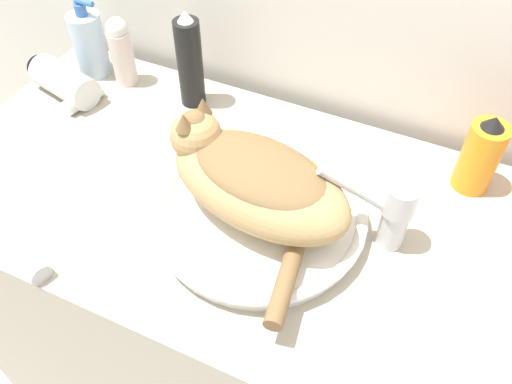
{
  "coord_description": "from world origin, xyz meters",
  "views": [
    {
      "loc": [
        0.25,
        -0.27,
        1.53
      ],
      "look_at": [
        0.01,
        0.24,
        0.91
      ],
      "focal_mm": 38.0,
      "sensor_mm": 36.0,
      "label": 1
    }
  ],
  "objects_px": {
    "hair_dryer": "(65,83)",
    "soap_pump_bottle": "(89,44)",
    "hairspray_can_black": "(190,62)",
    "deodorant_stick": "(121,51)",
    "cream_tube": "(13,247)",
    "faucet": "(389,208)",
    "cat": "(254,178)",
    "spray_bottle_trigger": "(480,156)"
  },
  "relations": [
    {
      "from": "spray_bottle_trigger",
      "to": "hairspray_can_black",
      "type": "bearing_deg",
      "value": -180.0
    },
    {
      "from": "hair_dryer",
      "to": "faucet",
      "type": "bearing_deg",
      "value": -174.12
    },
    {
      "from": "deodorant_stick",
      "to": "hair_dryer",
      "type": "relative_size",
      "value": 0.85
    },
    {
      "from": "faucet",
      "to": "spray_bottle_trigger",
      "type": "distance_m",
      "value": 0.22
    },
    {
      "from": "deodorant_stick",
      "to": "cream_tube",
      "type": "distance_m",
      "value": 0.48
    },
    {
      "from": "spray_bottle_trigger",
      "to": "hair_dryer",
      "type": "xyz_separation_m",
      "value": [
        -0.82,
        -0.09,
        -0.04
      ]
    },
    {
      "from": "cat",
      "to": "spray_bottle_trigger",
      "type": "distance_m",
      "value": 0.4
    },
    {
      "from": "deodorant_stick",
      "to": "cream_tube",
      "type": "relative_size",
      "value": 0.87
    },
    {
      "from": "spray_bottle_trigger",
      "to": "hair_dryer",
      "type": "relative_size",
      "value": 0.87
    },
    {
      "from": "hairspray_can_black",
      "to": "hair_dryer",
      "type": "xyz_separation_m",
      "value": [
        -0.25,
        -0.09,
        -0.06
      ]
    },
    {
      "from": "cat",
      "to": "hairspray_can_black",
      "type": "distance_m",
      "value": 0.35
    },
    {
      "from": "spray_bottle_trigger",
      "to": "cream_tube",
      "type": "distance_m",
      "value": 0.79
    },
    {
      "from": "cream_tube",
      "to": "hair_dryer",
      "type": "relative_size",
      "value": 0.98
    },
    {
      "from": "faucet",
      "to": "deodorant_stick",
      "type": "bearing_deg",
      "value": -31.83
    },
    {
      "from": "soap_pump_bottle",
      "to": "cream_tube",
      "type": "xyz_separation_m",
      "value": [
        0.18,
        -0.46,
        -0.06
      ]
    },
    {
      "from": "deodorant_stick",
      "to": "faucet",
      "type": "bearing_deg",
      "value": -16.97
    },
    {
      "from": "spray_bottle_trigger",
      "to": "soap_pump_bottle",
      "type": "height_order",
      "value": "soap_pump_bottle"
    },
    {
      "from": "faucet",
      "to": "cream_tube",
      "type": "xyz_separation_m",
      "value": [
        -0.53,
        -0.27,
        -0.07
      ]
    },
    {
      "from": "cat",
      "to": "hair_dryer",
      "type": "distance_m",
      "value": 0.53
    },
    {
      "from": "deodorant_stick",
      "to": "soap_pump_bottle",
      "type": "bearing_deg",
      "value": 180.0
    },
    {
      "from": "soap_pump_bottle",
      "to": "hairspray_can_black",
      "type": "relative_size",
      "value": 0.85
    },
    {
      "from": "hairspray_can_black",
      "to": "soap_pump_bottle",
      "type": "bearing_deg",
      "value": 180.0
    },
    {
      "from": "faucet",
      "to": "deodorant_stick",
      "type": "distance_m",
      "value": 0.65
    },
    {
      "from": "hair_dryer",
      "to": "soap_pump_bottle",
      "type": "bearing_deg",
      "value": -77.57
    },
    {
      "from": "faucet",
      "to": "soap_pump_bottle",
      "type": "relative_size",
      "value": 0.92
    },
    {
      "from": "cream_tube",
      "to": "hairspray_can_black",
      "type": "bearing_deg",
      "value": 81.56
    },
    {
      "from": "cat",
      "to": "deodorant_stick",
      "type": "distance_m",
      "value": 0.49
    },
    {
      "from": "hair_dryer",
      "to": "hairspray_can_black",
      "type": "bearing_deg",
      "value": -145.71
    },
    {
      "from": "hairspray_can_black",
      "to": "deodorant_stick",
      "type": "bearing_deg",
      "value": 180.0
    },
    {
      "from": "hairspray_can_black",
      "to": "deodorant_stick",
      "type": "height_order",
      "value": "hairspray_can_black"
    },
    {
      "from": "hairspray_can_black",
      "to": "hair_dryer",
      "type": "relative_size",
      "value": 1.16
    },
    {
      "from": "soap_pump_bottle",
      "to": "hair_dryer",
      "type": "xyz_separation_m",
      "value": [
        -0.0,
        -0.09,
        -0.04
      ]
    },
    {
      "from": "spray_bottle_trigger",
      "to": "hairspray_can_black",
      "type": "relative_size",
      "value": 0.75
    },
    {
      "from": "cat",
      "to": "hair_dryer",
      "type": "relative_size",
      "value": 1.89
    },
    {
      "from": "hairspray_can_black",
      "to": "cream_tube",
      "type": "bearing_deg",
      "value": -98.44
    },
    {
      "from": "hairspray_can_black",
      "to": "cream_tube",
      "type": "height_order",
      "value": "hairspray_can_black"
    },
    {
      "from": "soap_pump_bottle",
      "to": "cream_tube",
      "type": "relative_size",
      "value": 1.0
    },
    {
      "from": "spray_bottle_trigger",
      "to": "hairspray_can_black",
      "type": "height_order",
      "value": "hairspray_can_black"
    },
    {
      "from": "faucet",
      "to": "deodorant_stick",
      "type": "relative_size",
      "value": 1.06
    },
    {
      "from": "cat",
      "to": "hairspray_can_black",
      "type": "xyz_separation_m",
      "value": [
        -0.25,
        0.24,
        -0.01
      ]
    },
    {
      "from": "spray_bottle_trigger",
      "to": "soap_pump_bottle",
      "type": "bearing_deg",
      "value": 180.0
    },
    {
      "from": "soap_pump_bottle",
      "to": "deodorant_stick",
      "type": "xyz_separation_m",
      "value": [
        0.08,
        -0.0,
        0.0
      ]
    }
  ]
}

